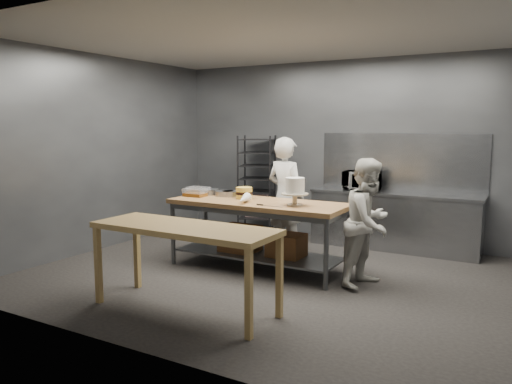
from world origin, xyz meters
TOP-DOWN VIEW (x-y plane):
  - ground at (0.00, 0.00)m, footprint 6.00×6.00m
  - back_wall at (0.00, 2.50)m, footprint 6.00×0.04m
  - work_table at (-0.30, 0.20)m, footprint 2.40×0.90m
  - near_counter at (-0.21, -1.52)m, footprint 2.00×0.70m
  - back_counter at (1.00, 2.18)m, footprint 2.60×0.60m
  - splashback_panel at (1.00, 2.48)m, footprint 2.60×0.02m
  - speed_rack at (-1.41, 2.10)m, footprint 0.78×0.81m
  - chef_behind at (-0.30, 1.01)m, footprint 0.72×0.56m
  - chef_right at (1.19, 0.24)m, footprint 0.73×0.86m
  - microwave at (0.47, 2.18)m, footprint 0.54×0.37m
  - frosted_cake_stand at (0.28, 0.11)m, footprint 0.34×0.34m
  - layer_cake at (-0.59, 0.30)m, footprint 0.22×0.22m
  - cake_pans at (-1.07, 0.41)m, footprint 0.67×0.32m
  - piping_bag at (-0.36, -0.08)m, footprint 0.23×0.40m
  - offset_spatula at (-0.03, -0.09)m, footprint 0.36×0.02m
  - pastry_clamshells at (-1.36, 0.25)m, footprint 0.40×0.40m

SIDE VIEW (x-z plane):
  - ground at x=0.00m, z-range 0.00..0.00m
  - back_counter at x=1.00m, z-range 0.00..0.90m
  - work_table at x=-0.30m, z-range 0.11..1.03m
  - chef_right at x=1.19m, z-range 0.00..1.54m
  - near_counter at x=-0.21m, z-range 0.36..1.26m
  - speed_rack at x=-1.41m, z-range -0.02..1.73m
  - chef_behind at x=-0.30m, z-range 0.00..1.76m
  - offset_spatula at x=-0.03m, z-range 0.92..0.93m
  - cake_pans at x=-1.07m, z-range 0.92..0.99m
  - pastry_clamshells at x=-1.36m, z-range 0.92..1.03m
  - piping_bag at x=-0.36m, z-range 0.92..1.04m
  - layer_cake at x=-0.59m, z-range 0.92..1.08m
  - microwave at x=0.47m, z-range 0.90..1.20m
  - frosted_cake_stand at x=0.28m, z-range 0.97..1.32m
  - splashback_panel at x=1.00m, z-range 0.90..1.80m
  - back_wall at x=0.00m, z-range 0.00..3.00m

